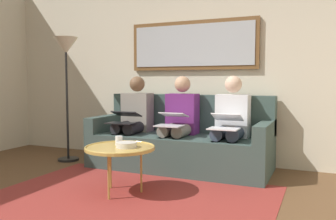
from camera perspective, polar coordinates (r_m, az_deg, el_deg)
The scene contains 14 objects.
wall_rear at distance 4.84m, azimuth 4.31°, elevation 7.29°, with size 6.00×0.12×2.60m, color beige.
area_rug at distance 3.41m, azimuth -5.90°, elevation -13.67°, with size 2.60×1.80×0.01m, color maroon.
couch at distance 4.45m, azimuth 2.16°, elevation -5.24°, with size 2.20×0.90×0.90m.
framed_mirror at distance 4.77m, azimuth 3.94°, elevation 10.34°, with size 1.75×0.05×0.65m.
coffee_table at distance 3.42m, azimuth -7.73°, elevation -6.12°, with size 0.67×0.67×0.46m.
cup at distance 3.50m, azimuth -7.91°, elevation -4.90°, with size 0.07×0.07×0.09m, color silver.
bowl at distance 3.38m, azimuth -6.68°, elevation -5.59°, with size 0.19×0.19×0.05m, color beige.
person_left at distance 4.15m, azimuth 10.08°, elevation -1.87°, with size 0.38×0.58×1.14m.
laptop_white at distance 3.93m, azimuth 9.29°, elevation -1.93°, with size 0.32×0.38×0.17m.
person_middle at distance 4.35m, azimuth 1.84°, elevation -1.52°, with size 0.38×0.58×1.14m.
laptop_silver at distance 4.12m, azimuth 0.61°, elevation -1.54°, with size 0.31×0.37×0.16m.
person_right at distance 4.62m, azimuth -5.55°, elevation -1.17°, with size 0.38×0.58×1.14m.
laptop_black at distance 4.41m, azimuth -7.09°, elevation -1.27°, with size 0.34×0.34×0.15m.
standing_lamp at distance 4.96m, azimuth -16.08°, elevation 7.88°, with size 0.32×0.32×1.66m.
Camera 1 is at (-1.60, 1.96, 1.07)m, focal length 37.88 mm.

